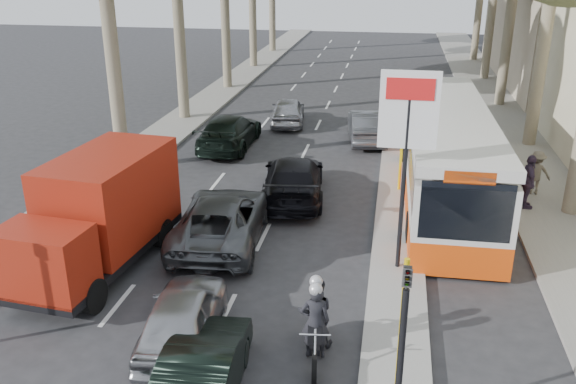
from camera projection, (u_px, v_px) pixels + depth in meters
name	position (u px, v px, depth m)	size (l,w,h in m)	color
ground	(241.00, 371.00, 12.98)	(120.00, 120.00, 0.00)	#28282B
sidewalk_right	(496.00, 109.00, 34.48)	(3.20, 70.00, 0.12)	gray
median_left	(226.00, 87.00, 39.90)	(2.40, 64.00, 0.12)	gray
traffic_island	(399.00, 191.00, 22.51)	(1.50, 26.00, 0.16)	gray
billboard	(406.00, 144.00, 15.68)	(1.50, 12.10, 5.60)	yellow
traffic_light_island	(403.00, 327.00, 10.17)	(0.16, 0.41, 3.60)	black
silver_hatchback	(183.00, 316.00, 13.73)	(1.59, 3.96, 1.35)	#9D9EA4
dark_hatchback	(202.00, 372.00, 11.90)	(1.40, 4.01, 1.32)	black
queue_car_a	(222.00, 219.00, 18.54)	(2.48, 5.38, 1.49)	#45484C
queue_car_b	(294.00, 179.00, 21.81)	(2.11, 5.19, 1.51)	black
queue_car_c	(288.00, 111.00, 31.35)	(1.65, 4.10, 1.40)	gray
queue_car_d	(367.00, 126.00, 28.54)	(1.57, 4.49, 1.48)	#4B4D52
queue_car_e	(229.00, 132.00, 27.51)	(2.12, 5.20, 1.51)	black
red_truck	(100.00, 212.00, 16.70)	(2.78, 6.09, 3.15)	black
city_bus	(446.00, 152.00, 21.53)	(2.88, 12.42, 3.26)	#DB440C
motorcycle	(315.00, 319.00, 13.28)	(0.87, 2.21, 1.88)	black
pedestrian_near	(528.00, 182.00, 20.64)	(1.10, 0.54, 1.88)	#3D2E45
pedestrian_far	(536.00, 172.00, 21.92)	(1.04, 0.46, 1.61)	#665D4C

